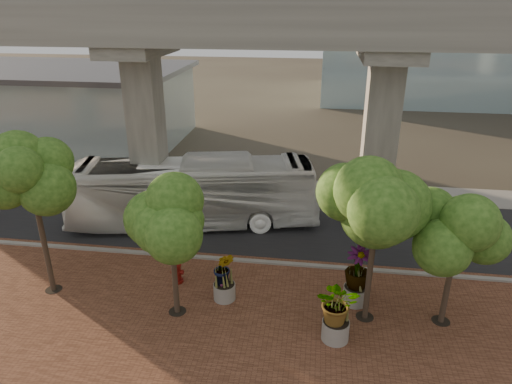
# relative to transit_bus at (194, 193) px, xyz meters

# --- Properties ---
(ground) EXTENTS (160.00, 160.00, 0.00)m
(ground) POSITION_rel_transit_bus_xyz_m (3.54, -1.65, -1.86)
(ground) COLOR #342E25
(ground) RESTS_ON ground
(brick_plaza) EXTENTS (70.00, 13.00, 0.06)m
(brick_plaza) POSITION_rel_transit_bus_xyz_m (3.54, -9.65, -1.83)
(brick_plaza) COLOR brown
(brick_plaza) RESTS_ON ground
(asphalt_road) EXTENTS (90.00, 8.00, 0.04)m
(asphalt_road) POSITION_rel_transit_bus_xyz_m (3.54, 0.35, -1.84)
(asphalt_road) COLOR black
(asphalt_road) RESTS_ON ground
(curb_strip) EXTENTS (70.00, 0.25, 0.16)m
(curb_strip) POSITION_rel_transit_bus_xyz_m (3.54, -3.65, -1.78)
(curb_strip) COLOR gray
(curb_strip) RESTS_ON ground
(far_sidewalk) EXTENTS (90.00, 3.00, 0.06)m
(far_sidewalk) POSITION_rel_transit_bus_xyz_m (3.54, 5.85, -1.83)
(far_sidewalk) COLOR gray
(far_sidewalk) RESTS_ON ground
(transit_viaduct) EXTENTS (72.00, 5.60, 12.40)m
(transit_viaduct) POSITION_rel_transit_bus_xyz_m (3.54, 0.35, 5.42)
(transit_viaduct) COLOR #9B978D
(transit_viaduct) RESTS_ON ground
(station_pavilion) EXTENTS (23.00, 13.00, 6.30)m
(station_pavilion) POSITION_rel_transit_bus_xyz_m (-16.46, 14.35, 1.35)
(station_pavilion) COLOR #A6BABE
(station_pavilion) RESTS_ON ground
(transit_bus) EXTENTS (13.74, 5.73, 3.73)m
(transit_bus) POSITION_rel_transit_bus_xyz_m (0.00, 0.00, 0.00)
(transit_bus) COLOR white
(transit_bus) RESTS_ON ground
(fire_hydrant) EXTENTS (0.54, 0.49, 1.09)m
(fire_hydrant) POSITION_rel_transit_bus_xyz_m (0.75, -5.74, -1.28)
(fire_hydrant) COLOR #660F0B
(fire_hydrant) RESTS_ON ground
(planter_front) EXTENTS (2.21, 2.21, 2.43)m
(planter_front) POSITION_rel_transit_bus_xyz_m (7.54, -8.47, -0.33)
(planter_front) COLOR gray
(planter_front) RESTS_ON ground
(planter_right) EXTENTS (2.38, 2.38, 2.54)m
(planter_right) POSITION_rel_transit_bus_xyz_m (8.37, -6.16, -0.26)
(planter_right) COLOR gray
(planter_right) RESTS_ON ground
(planter_left) EXTENTS (2.02, 2.02, 2.22)m
(planter_left) POSITION_rel_transit_bus_xyz_m (3.04, -6.64, -0.45)
(planter_left) COLOR gray
(planter_left) RESTS_ON ground
(street_tree_far_west) EXTENTS (3.50, 3.50, 6.63)m
(street_tree_far_west) POSITION_rel_transit_bus_xyz_m (-4.37, -7.05, 3.20)
(street_tree_far_west) COLOR #473428
(street_tree_far_west) RESTS_ON ground
(street_tree_near_west) EXTENTS (3.76, 3.76, 6.12)m
(street_tree_near_west) POSITION_rel_transit_bus_xyz_m (1.34, -7.75, 2.58)
(street_tree_near_west) COLOR #473428
(street_tree_near_west) RESTS_ON ground
(street_tree_near_east) EXTENTS (4.42, 4.42, 6.92)m
(street_tree_near_east) POSITION_rel_transit_bus_xyz_m (8.73, -7.04, 3.09)
(street_tree_near_east) COLOR #473428
(street_tree_near_east) RESTS_ON ground
(street_tree_far_east) EXTENTS (3.71, 3.71, 5.81)m
(street_tree_far_east) POSITION_rel_transit_bus_xyz_m (11.63, -6.89, 2.30)
(street_tree_far_east) COLOR #473428
(street_tree_far_east) RESTS_ON ground
(streetlamp_west) EXTENTS (0.42, 1.23, 8.47)m
(streetlamp_west) POSITION_rel_transit_bus_xyz_m (-5.51, 5.49, 3.08)
(streetlamp_west) COLOR #29282D
(streetlamp_west) RESTS_ON ground
(streetlamp_east) EXTENTS (0.42, 1.24, 8.54)m
(streetlamp_east) POSITION_rel_transit_bus_xyz_m (10.06, 4.03, 3.12)
(streetlamp_east) COLOR #2E2E33
(streetlamp_east) RESTS_ON ground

